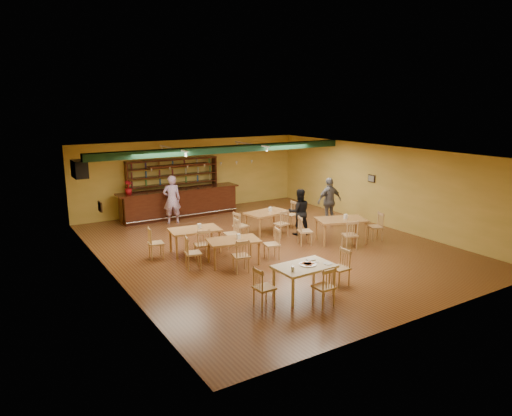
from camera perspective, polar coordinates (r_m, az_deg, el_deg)
floor at (r=15.06m, az=1.58°, el=-4.65°), size 12.00×12.00×0.00m
ceiling_beam at (r=16.85m, az=-3.62°, el=7.20°), size 10.00×0.30×0.25m
track_rail_left at (r=16.63m, az=-10.14°, el=7.19°), size 0.05×2.50×0.05m
track_rail_right at (r=18.05m, az=-0.58°, el=7.83°), size 0.05×2.50×0.05m
ac_unit at (r=16.63m, az=-20.76°, el=4.50°), size 0.34×0.70×0.48m
picture_left at (r=13.62m, az=-18.58°, el=0.16°), size 0.04×0.34×0.28m
picture_right at (r=18.15m, az=13.99°, el=3.53°), size 0.04×0.34×0.28m
bar_counter at (r=18.93m, az=-9.33°, el=0.63°), size 4.98×0.85×1.13m
back_bar_hutch at (r=19.39m, az=-10.11°, el=2.62°), size 3.85×0.40×2.28m
poinsettia at (r=18.11m, az=-15.39°, el=2.44°), size 0.38×0.38×0.52m
dining_table_a at (r=14.42m, az=-7.48°, el=-4.00°), size 1.61×1.09×0.75m
dining_table_b at (r=16.47m, az=1.38°, el=-1.74°), size 1.63×1.13×0.75m
dining_table_c at (r=13.35m, az=-2.76°, el=-5.37°), size 1.59×1.15×0.72m
dining_table_d at (r=15.59m, az=10.34°, el=-2.73°), size 1.81×1.42×0.79m
near_table at (r=11.31m, az=5.91°, el=-8.81°), size 1.43×0.94×0.75m
pizza_tray at (r=11.23m, az=6.36°, el=-6.88°), size 0.43×0.43×0.01m
parmesan_shaker at (r=10.79m, az=4.53°, el=-7.42°), size 0.08×0.08×0.11m
napkin_stack at (r=11.53m, az=6.74°, el=-6.33°), size 0.21×0.16×0.03m
pizza_server at (r=11.36m, az=6.81°, el=-6.62°), size 0.33×0.22×0.00m
side_plate at (r=11.36m, az=8.80°, el=-6.74°), size 0.23×0.23×0.01m
patron_bar at (r=17.87m, az=-10.27°, el=1.04°), size 0.74×0.55×1.85m
patron_right_a at (r=16.18m, az=5.31°, el=-0.49°), size 0.96×0.87×1.62m
patron_right_b at (r=17.70m, az=8.99°, el=0.85°), size 1.07×0.51×1.78m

